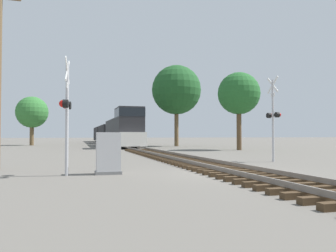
{
  "coord_description": "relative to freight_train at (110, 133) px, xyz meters",
  "views": [
    {
      "loc": [
        -5.87,
        -11.61,
        1.47
      ],
      "look_at": [
        0.22,
        9.77,
        2.11
      ],
      "focal_mm": 35.0,
      "sensor_mm": 36.0,
      "label": 1
    }
  ],
  "objects": [
    {
      "name": "freight_train",
      "position": [
        0.0,
        0.0,
        0.0
      ],
      "size": [
        2.88,
        51.35,
        4.6
      ],
      "color": "#232326",
      "rests_on": "ground"
    },
    {
      "name": "rail_track_bed",
      "position": [
        0.0,
        -45.85,
        -1.74
      ],
      "size": [
        2.6,
        160.0,
        0.31
      ],
      "color": "#42301E",
      "rests_on": "ground"
    },
    {
      "name": "ground_plane",
      "position": [
        0.0,
        -45.85,
        -1.87
      ],
      "size": [
        400.0,
        400.0,
        0.0
      ],
      "primitive_type": "plane",
      "color": "#666059"
    },
    {
      "name": "crossing_signal_far",
      "position": [
        4.78,
        -41.53,
        0.7
      ],
      "size": [
        0.39,
        1.01,
        4.75
      ],
      "rotation": [
        0.0,
        0.0,
        1.66
      ],
      "color": "#B7B7BC",
      "rests_on": "ground"
    },
    {
      "name": "tree_far_right",
      "position": [
        9.99,
        -27.83,
        3.79
      ],
      "size": [
        4.24,
        4.24,
        7.83
      ],
      "color": "brown",
      "rests_on": "ground"
    },
    {
      "name": "tree_deep_background",
      "position": [
        -11.99,
        -5.74,
        2.98
      ],
      "size": [
        4.61,
        4.61,
        7.2
      ],
      "color": "brown",
      "rests_on": "ground"
    },
    {
      "name": "relay_cabinet",
      "position": [
        -4.64,
        -44.87,
        -1.09
      ],
      "size": [
        0.98,
        0.58,
        1.59
      ],
      "color": "slate",
      "rests_on": "ground"
    },
    {
      "name": "crossing_signal_near",
      "position": [
        -6.18,
        -44.94,
        0.58
      ],
      "size": [
        0.42,
        1.01,
        4.31
      ],
      "rotation": [
        0.0,
        0.0,
        -1.69
      ],
      "color": "#B7B7BC",
      "rests_on": "ground"
    },
    {
      "name": "tree_mid_background",
      "position": [
        7.38,
        -15.11,
        5.77
      ],
      "size": [
        6.7,
        6.7,
        11.02
      ],
      "color": "brown",
      "rests_on": "ground"
    }
  ]
}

